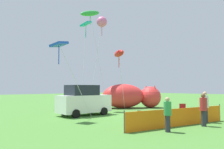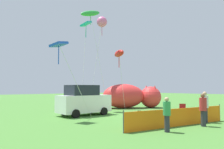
{
  "view_description": "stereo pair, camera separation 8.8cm",
  "coord_description": "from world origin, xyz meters",
  "px_view_note": "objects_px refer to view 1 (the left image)",
  "views": [
    {
      "loc": [
        -12.79,
        -10.13,
        2.1
      ],
      "look_at": [
        -0.67,
        3.26,
        3.19
      ],
      "focal_mm": 35.0,
      "sensor_mm": 36.0,
      "label": 1
    },
    {
      "loc": [
        -12.72,
        -10.19,
        2.1
      ],
      "look_at": [
        -0.67,
        3.26,
        3.19
      ],
      "focal_mm": 35.0,
      "sensor_mm": 36.0,
      "label": 2
    }
  ],
  "objects_px": {
    "spectator_in_green_shirt": "(203,108)",
    "kite_teal_diamond": "(86,25)",
    "spectator_in_grey_shirt": "(205,106)",
    "kite_blue_box": "(59,46)",
    "kite_green_fish": "(90,14)",
    "parked_car": "(84,101)",
    "folding_chair": "(183,109)",
    "kite_pink_octopus": "(102,22)",
    "spectator_in_black_shirt": "(168,113)",
    "inflatable_cat": "(131,97)",
    "kite_red_lizard": "(119,54)"
  },
  "relations": [
    {
      "from": "kite_blue_box",
      "to": "folding_chair",
      "type": "bearing_deg",
      "value": -26.54
    },
    {
      "from": "inflatable_cat",
      "to": "kite_blue_box",
      "type": "distance_m",
      "value": 10.87
    },
    {
      "from": "spectator_in_grey_shirt",
      "to": "kite_pink_octopus",
      "type": "distance_m",
      "value": 11.75
    },
    {
      "from": "folding_chair",
      "to": "kite_blue_box",
      "type": "relative_size",
      "value": 0.17
    },
    {
      "from": "inflatable_cat",
      "to": "kite_red_lizard",
      "type": "distance_m",
      "value": 5.03
    },
    {
      "from": "spectator_in_green_shirt",
      "to": "spectator_in_grey_shirt",
      "type": "xyz_separation_m",
      "value": [
        1.32,
        0.51,
        0.05
      ]
    },
    {
      "from": "spectator_in_grey_shirt",
      "to": "kite_pink_octopus",
      "type": "bearing_deg",
      "value": 92.7
    },
    {
      "from": "inflatable_cat",
      "to": "spectator_in_grey_shirt",
      "type": "bearing_deg",
      "value": -78.69
    },
    {
      "from": "kite_teal_diamond",
      "to": "spectator_in_black_shirt",
      "type": "bearing_deg",
      "value": -104.34
    },
    {
      "from": "spectator_in_grey_shirt",
      "to": "kite_green_fish",
      "type": "bearing_deg",
      "value": 85.1
    },
    {
      "from": "kite_pink_octopus",
      "to": "kite_green_fish",
      "type": "xyz_separation_m",
      "value": [
        1.58,
        3.95,
        2.18
      ]
    },
    {
      "from": "folding_chair",
      "to": "spectator_in_black_shirt",
      "type": "bearing_deg",
      "value": -21.15
    },
    {
      "from": "kite_red_lizard",
      "to": "kite_pink_octopus",
      "type": "bearing_deg",
      "value": 146.34
    },
    {
      "from": "kite_blue_box",
      "to": "kite_teal_diamond",
      "type": "xyz_separation_m",
      "value": [
        4.84,
        3.95,
        3.12
      ]
    },
    {
      "from": "parked_car",
      "to": "spectator_in_green_shirt",
      "type": "bearing_deg",
      "value": -73.03
    },
    {
      "from": "inflatable_cat",
      "to": "kite_green_fish",
      "type": "height_order",
      "value": "kite_green_fish"
    },
    {
      "from": "kite_red_lizard",
      "to": "parked_car",
      "type": "bearing_deg",
      "value": -171.65
    },
    {
      "from": "parked_car",
      "to": "kite_red_lizard",
      "type": "distance_m",
      "value": 6.06
    },
    {
      "from": "spectator_in_green_shirt",
      "to": "kite_pink_octopus",
      "type": "distance_m",
      "value": 12.21
    },
    {
      "from": "spectator_in_green_shirt",
      "to": "kite_blue_box",
      "type": "relative_size",
      "value": 0.35
    },
    {
      "from": "spectator_in_grey_shirt",
      "to": "kite_green_fish",
      "type": "height_order",
      "value": "kite_green_fish"
    },
    {
      "from": "parked_car",
      "to": "kite_red_lizard",
      "type": "xyz_separation_m",
      "value": [
        4.37,
        0.64,
        4.15
      ]
    },
    {
      "from": "parked_car",
      "to": "folding_chair",
      "type": "height_order",
      "value": "parked_car"
    },
    {
      "from": "kite_red_lizard",
      "to": "kite_pink_octopus",
      "type": "relative_size",
      "value": 0.64
    },
    {
      "from": "inflatable_cat",
      "to": "spectator_in_green_shirt",
      "type": "distance_m",
      "value": 11.14
    },
    {
      "from": "spectator_in_grey_shirt",
      "to": "spectator_in_black_shirt",
      "type": "bearing_deg",
      "value": -178.99
    },
    {
      "from": "kite_green_fish",
      "to": "spectator_in_black_shirt",
      "type": "bearing_deg",
      "value": -111.4
    },
    {
      "from": "spectator_in_grey_shirt",
      "to": "kite_blue_box",
      "type": "xyz_separation_m",
      "value": [
        -6.22,
        6.59,
        3.8
      ]
    },
    {
      "from": "kite_red_lizard",
      "to": "kite_blue_box",
      "type": "distance_m",
      "value": 7.36
    },
    {
      "from": "kite_teal_diamond",
      "to": "kite_green_fish",
      "type": "bearing_deg",
      "value": 47.33
    },
    {
      "from": "parked_car",
      "to": "kite_teal_diamond",
      "type": "height_order",
      "value": "kite_teal_diamond"
    },
    {
      "from": "spectator_in_grey_shirt",
      "to": "kite_teal_diamond",
      "type": "bearing_deg",
      "value": 97.44
    },
    {
      "from": "inflatable_cat",
      "to": "kite_teal_diamond",
      "type": "distance_m",
      "value": 8.48
    },
    {
      "from": "spectator_in_green_shirt",
      "to": "kite_teal_diamond",
      "type": "distance_m",
      "value": 13.06
    },
    {
      "from": "inflatable_cat",
      "to": "spectator_in_grey_shirt",
      "type": "distance_m",
      "value": 10.14
    },
    {
      "from": "spectator_in_grey_shirt",
      "to": "kite_blue_box",
      "type": "distance_m",
      "value": 9.82
    },
    {
      "from": "spectator_in_green_shirt",
      "to": "kite_green_fish",
      "type": "bearing_deg",
      "value": 79.89
    },
    {
      "from": "spectator_in_black_shirt",
      "to": "kite_pink_octopus",
      "type": "height_order",
      "value": "kite_pink_octopus"
    },
    {
      "from": "kite_teal_diamond",
      "to": "spectator_in_green_shirt",
      "type": "bearing_deg",
      "value": -89.7
    },
    {
      "from": "spectator_in_green_shirt",
      "to": "parked_car",
      "type": "bearing_deg",
      "value": 104.58
    },
    {
      "from": "spectator_in_black_shirt",
      "to": "kite_red_lizard",
      "type": "xyz_separation_m",
      "value": [
        4.98,
        8.49,
        4.35
      ]
    },
    {
      "from": "inflatable_cat",
      "to": "spectator_in_black_shirt",
      "type": "distance_m",
      "value": 12.26
    },
    {
      "from": "inflatable_cat",
      "to": "kite_pink_octopus",
      "type": "height_order",
      "value": "kite_pink_octopus"
    },
    {
      "from": "kite_green_fish",
      "to": "kite_red_lizard",
      "type": "bearing_deg",
      "value": -92.86
    },
    {
      "from": "kite_teal_diamond",
      "to": "inflatable_cat",
      "type": "bearing_deg",
      "value": -11.95
    },
    {
      "from": "parked_car",
      "to": "inflatable_cat",
      "type": "bearing_deg",
      "value": 15.97
    },
    {
      "from": "spectator_in_grey_shirt",
      "to": "spectator_in_black_shirt",
      "type": "xyz_separation_m",
      "value": [
        -4.09,
        -0.07,
        -0.12
      ]
    },
    {
      "from": "kite_green_fish",
      "to": "kite_blue_box",
      "type": "bearing_deg",
      "value": -137.78
    },
    {
      "from": "spectator_in_grey_shirt",
      "to": "spectator_in_black_shirt",
      "type": "height_order",
      "value": "spectator_in_grey_shirt"
    },
    {
      "from": "inflatable_cat",
      "to": "kite_pink_octopus",
      "type": "distance_m",
      "value": 8.1
    }
  ]
}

